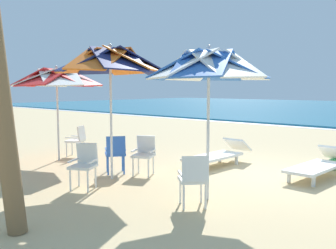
{
  "coord_description": "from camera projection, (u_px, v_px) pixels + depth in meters",
  "views": [
    {
      "loc": [
        3.72,
        -7.41,
        1.93
      ],
      "look_at": [
        -2.46,
        -0.39,
        1.0
      ],
      "focal_mm": 39.68,
      "sensor_mm": 36.0,
      "label": 1
    }
  ],
  "objects": [
    {
      "name": "plastic_chair_4",
      "position": [
        77.0,
        139.0,
        10.42
      ],
      "size": [
        0.62,
        0.61,
        0.87
      ],
      "color": "white",
      "rests_on": "ground"
    },
    {
      "name": "plastic_chair_1",
      "position": [
        84.0,
        163.0,
        7.09
      ],
      "size": [
        0.6,
        0.62,
        0.87
      ],
      "color": "white",
      "rests_on": "ground"
    },
    {
      "name": "ground_plane",
      "position": [
        263.0,
        176.0,
        8.17
      ],
      "size": [
        80.0,
        80.0,
        0.0
      ],
      "primitive_type": "plane",
      "color": "#D3B784"
    },
    {
      "name": "plastic_chair_3",
      "position": [
        144.0,
        153.0,
        8.22
      ],
      "size": [
        0.59,
        0.61,
        0.87
      ],
      "color": "white",
      "rests_on": "ground"
    },
    {
      "name": "beach_ball",
      "position": [
        333.0,
        164.0,
        8.72
      ],
      "size": [
        0.28,
        0.28,
        0.28
      ],
      "primitive_type": "sphere",
      "color": "#2D8C4C",
      "rests_on": "ground"
    },
    {
      "name": "beach_umbrella_2",
      "position": [
        57.0,
        78.0,
        9.69
      ],
      "size": [
        2.39,
        2.39,
        2.51
      ],
      "color": "silver",
      "rests_on": "ground"
    },
    {
      "name": "sun_lounger_0",
      "position": [
        319.0,
        165.0,
        7.98
      ],
      "size": [
        0.75,
        2.18,
        0.62
      ],
      "color": "white",
      "rests_on": "ground"
    },
    {
      "name": "beach_umbrella_1",
      "position": [
        110.0,
        62.0,
        7.63
      ],
      "size": [
        2.29,
        2.29,
        2.83
      ],
      "color": "silver",
      "rests_on": "ground"
    },
    {
      "name": "sun_lounger_1",
      "position": [
        218.0,
        154.0,
        9.2
      ],
      "size": [
        0.72,
        2.17,
        0.62
      ],
      "color": "white",
      "rests_on": "ground"
    },
    {
      "name": "plastic_chair_2",
      "position": [
        116.0,
        152.0,
        8.31
      ],
      "size": [
        0.63,
        0.62,
        0.87
      ],
      "color": "blue",
      "rests_on": "ground"
    },
    {
      "name": "plastic_chair_0",
      "position": [
        194.0,
        177.0,
        5.94
      ],
      "size": [
        0.63,
        0.63,
        0.87
      ],
      "color": "white",
      "rests_on": "ground"
    },
    {
      "name": "beach_umbrella_0",
      "position": [
        209.0,
        67.0,
        6.21
      ],
      "size": [
        2.13,
        2.13,
        2.64
      ],
      "color": "silver",
      "rests_on": "ground"
    }
  ]
}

